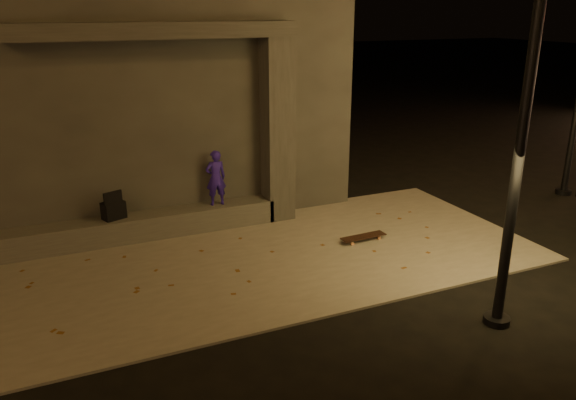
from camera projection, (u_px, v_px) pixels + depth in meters
name	position (u px, v px, depth m)	size (l,w,h in m)	color
ground	(270.00, 323.00, 7.77)	(120.00, 120.00, 0.00)	black
sidewalk	(226.00, 265.00, 9.50)	(11.00, 4.40, 0.04)	slate
building	(114.00, 83.00, 12.17)	(9.00, 5.10, 5.22)	#373432
ledge	(118.00, 230.00, 10.36)	(6.00, 0.55, 0.45)	#4B4A44
column	(277.00, 131.00, 11.07)	(0.55, 0.55, 3.60)	#373432
canopy	(158.00, 30.00, 9.65)	(5.00, 0.70, 0.28)	#373432
skateboarder	(216.00, 178.00, 10.84)	(0.40, 0.26, 1.09)	#2B179A
backpack	(113.00, 209.00, 10.21)	(0.45, 0.37, 0.55)	black
skateboard	(363.00, 237.00, 10.40)	(0.90, 0.27, 0.10)	black
street_lamp_0	(540.00, 0.00, 6.42)	(0.36, 0.36, 7.47)	black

